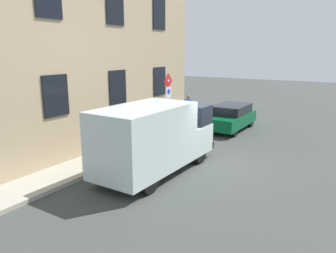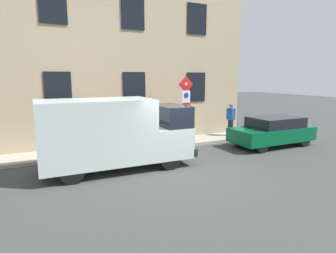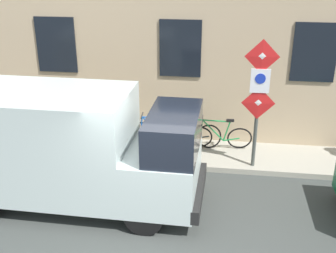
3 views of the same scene
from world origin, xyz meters
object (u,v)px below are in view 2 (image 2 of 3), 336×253
bicycle_green (161,134)px  bicycle_black (146,135)px  pedestrian (231,118)px  sign_post_stacked (186,102)px  parked_hatchback (273,131)px  delivery_van (114,132)px  bicycle_blue (129,137)px

bicycle_green → bicycle_black: same height
bicycle_black → pedestrian: 4.79m
sign_post_stacked → parked_hatchback: (-1.75, -3.76, -1.36)m
sign_post_stacked → bicycle_black: sign_post_stacked is taller
sign_post_stacked → bicycle_green: sign_post_stacked is taller
delivery_van → sign_post_stacked: bearing=26.7°
parked_hatchback → bicycle_green: (2.64, 4.62, -0.22)m
delivery_van → bicycle_green: (2.79, -3.09, -0.82)m
parked_hatchback → bicycle_black: size_ratio=2.34×
delivery_van → bicycle_green: size_ratio=3.12×
sign_post_stacked → bicycle_blue: 3.07m
sign_post_stacked → bicycle_blue: bearing=70.4°
bicycle_blue → pedestrian: (-0.32, -5.56, 0.56)m
pedestrian → bicycle_blue: bearing=167.4°
parked_hatchback → bicycle_green: 5.32m
sign_post_stacked → bicycle_black: bearing=62.1°
parked_hatchback → bicycle_blue: size_ratio=2.33×
pedestrian → bicycle_green: bearing=166.0°
parked_hatchback → bicycle_black: parked_hatchback is taller
delivery_van → bicycle_green: 4.24m
delivery_van → parked_hatchback: delivery_van is taller
sign_post_stacked → bicycle_green: bearing=44.1°
delivery_van → pedestrian: (2.46, -7.03, -0.26)m
sign_post_stacked → delivery_van: sign_post_stacked is taller
parked_hatchback → bicycle_black: (2.64, 5.43, -0.22)m
bicycle_green → bicycle_blue: bearing=-3.3°
sign_post_stacked → bicycle_blue: size_ratio=1.77×
bicycle_green → bicycle_black: size_ratio=1.00×
sign_post_stacked → parked_hatchback: 4.36m
bicycle_black → bicycle_blue: size_ratio=1.00×
sign_post_stacked → bicycle_black: size_ratio=1.77×
delivery_van → bicycle_black: 3.69m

